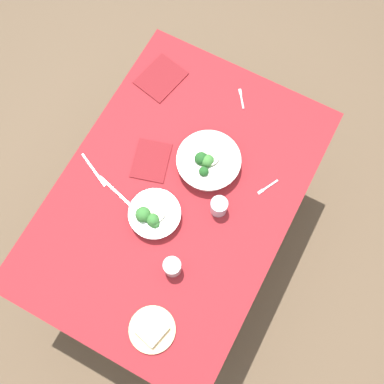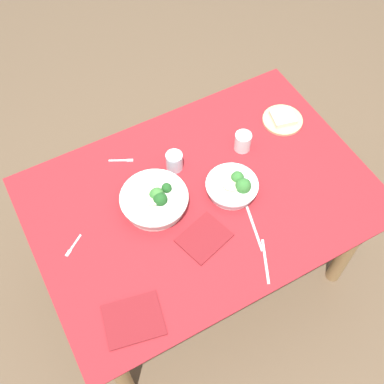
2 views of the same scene
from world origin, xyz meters
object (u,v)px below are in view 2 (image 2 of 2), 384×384
bread_side_plate (283,119)px  table_knife_right (254,228)px  water_glass_side (243,142)px  fork_by_far_bowl (122,161)px  broccoli_bowl_far (155,200)px  table_knife_left (265,261)px  broccoli_bowl_near (234,186)px  fork_by_near_bowl (73,247)px  water_glass_center (174,161)px  napkin_folded_lower (133,320)px  napkin_folded_upper (204,238)px

bread_side_plate → table_knife_right: bread_side_plate is taller
water_glass_side → fork_by_far_bowl: water_glass_side is taller
broccoli_bowl_far → table_knife_left: 0.50m
table_knife_right → broccoli_bowl_near: bearing=-171.0°
bread_side_plate → table_knife_left: 0.72m
water_glass_side → bread_side_plate: bearing=10.3°
fork_by_far_bowl → fork_by_near_bowl: bearing=-111.9°
fork_by_near_bowl → water_glass_center: bearing=160.3°
broccoli_bowl_near → water_glass_center: 0.27m
broccoli_bowl_near → table_knife_right: size_ratio=1.05×
water_glass_side → table_knife_left: bearing=-112.7°
water_glass_side → fork_by_near_bowl: bearing=-173.2°
broccoli_bowl_far → bread_side_plate: 0.72m
broccoli_bowl_near → napkin_folded_lower: broccoli_bowl_near is taller
bread_side_plate → table_knife_left: bearing=-129.7°
bread_side_plate → water_glass_side: bearing=-169.7°
water_glass_center → fork_by_far_bowl: bearing=142.7°
water_glass_side → table_knife_right: size_ratio=0.42×
fork_by_far_bowl → napkin_folded_lower: (-0.25, -0.66, 0.00)m
bread_side_plate → table_knife_left: bread_side_plate is taller
water_glass_center → fork_by_near_bowl: bearing=-164.1°
bread_side_plate → napkin_folded_lower: 1.12m
broccoli_bowl_near → fork_by_far_bowl: broccoli_bowl_near is taller
fork_by_near_bowl → napkin_folded_upper: napkin_folded_upper is taller
broccoli_bowl_far → napkin_folded_upper: (0.10, -0.23, -0.04)m
fork_by_far_bowl → table_knife_left: (0.28, -0.70, -0.00)m
bread_side_plate → water_glass_center: 0.56m
broccoli_bowl_near → water_glass_side: broccoli_bowl_near is taller
table_knife_right → napkin_folded_lower: 0.59m
table_knife_right → fork_by_far_bowl: bearing=-134.6°
water_glass_center → bread_side_plate: bearing=-0.5°
broccoli_bowl_far → fork_by_near_bowl: broccoli_bowl_far is taller
fork_by_far_bowl → table_knife_right: 0.64m
broccoli_bowl_far → fork_by_near_bowl: size_ratio=3.11×
broccoli_bowl_far → broccoli_bowl_near: 0.33m
water_glass_center → fork_by_far_bowl: (-0.18, 0.14, -0.04)m
broccoli_bowl_near → water_glass_center: bearing=125.5°
fork_by_far_bowl → table_knife_left: size_ratio=0.54×
fork_by_far_bowl → bread_side_plate: bearing=16.6°
water_glass_center → napkin_folded_upper: (-0.06, -0.36, -0.04)m
broccoli_bowl_near → napkin_folded_lower: (-0.60, -0.30, -0.03)m
broccoli_bowl_far → fork_by_far_bowl: size_ratio=2.79×
bread_side_plate → napkin_folded_lower: (-0.99, -0.52, -0.01)m
water_glass_center → table_knife_left: 0.57m
broccoli_bowl_far → broccoli_bowl_near: broccoli_bowl_far is taller
bread_side_plate → table_knife_right: 0.59m
broccoli_bowl_near → table_knife_right: (-0.02, -0.19, -0.03)m
fork_by_far_bowl → napkin_folded_lower: napkin_folded_lower is taller
water_glass_side → napkin_folded_lower: 0.89m
fork_by_far_bowl → napkin_folded_upper: bearing=-48.3°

